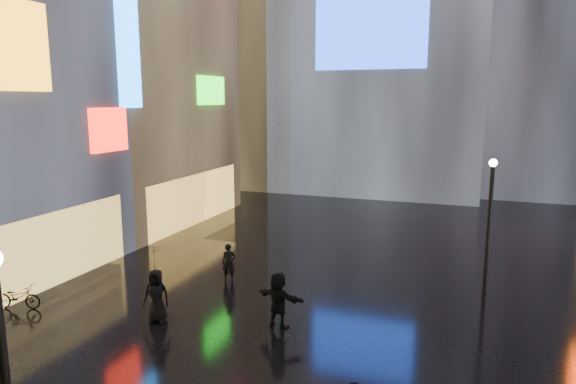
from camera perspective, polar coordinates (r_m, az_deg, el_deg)
The scene contains 9 objects.
ground at distance 22.21m, azimuth 7.26°, elevation -9.27°, with size 140.00×140.00×0.00m, color black.
building_left_far at distance 33.69m, azimuth -18.24°, elevation 15.89°, with size 10.28×12.00×22.00m.
tower_flank_left at distance 46.66m, azimuth -3.52°, elevation 17.16°, with size 10.00×10.00×26.00m, color black.
lamp_far at distance 21.06m, azimuth 21.47°, elevation -2.67°, with size 0.30×0.30×5.20m.
pedestrian_4 at distance 18.12m, azimuth -14.41°, elevation -11.08°, with size 0.88×0.58×1.81m, color black.
pedestrian_5 at distance 17.13m, azimuth -1.08°, elevation -11.90°, with size 1.73×0.55×1.87m, color black.
pedestrian_6 at distance 21.40m, azimuth -6.59°, elevation -7.82°, with size 0.57×0.37×1.56m, color black.
umbrella_2 at distance 17.69m, azimuth -14.60°, elevation -7.10°, with size 0.90×0.92×0.83m, color black.
bicycle at distance 21.07m, azimuth -27.82°, elevation -10.27°, with size 0.58×1.66×0.87m, color black.
Camera 1 is at (4.59, -0.43, 7.41)m, focal length 32.00 mm.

